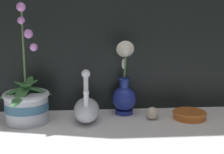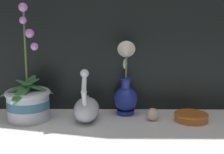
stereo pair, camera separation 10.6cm
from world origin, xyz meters
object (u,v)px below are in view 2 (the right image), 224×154
object	(u,v)px
swan_figurine	(86,108)
amber_dish	(191,116)
blue_vase	(126,90)
glass_sphere	(153,114)
orchid_potted_plant	(28,100)

from	to	relation	value
swan_figurine	amber_dish	xyz separation A→B (m)	(0.43, -0.01, -0.03)
blue_vase	glass_sphere	size ratio (longest dim) A/B	6.18
orchid_potted_plant	swan_figurine	xyz separation A→B (m)	(0.24, -0.00, -0.03)
amber_dish	swan_figurine	bearing A→B (deg)	179.29
orchid_potted_plant	blue_vase	bearing A→B (deg)	9.77
glass_sphere	amber_dish	world-z (taller)	glass_sphere
blue_vase	amber_dish	world-z (taller)	blue_vase
amber_dish	blue_vase	bearing A→B (deg)	163.94
orchid_potted_plant	swan_figurine	world-z (taller)	orchid_potted_plant
orchid_potted_plant	glass_sphere	size ratio (longest dim) A/B	9.06
orchid_potted_plant	glass_sphere	bearing A→B (deg)	-0.40
orchid_potted_plant	amber_dish	world-z (taller)	orchid_potted_plant
orchid_potted_plant	swan_figurine	distance (m)	0.24
swan_figurine	amber_dish	size ratio (longest dim) A/B	1.60
glass_sphere	amber_dish	distance (m)	0.16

